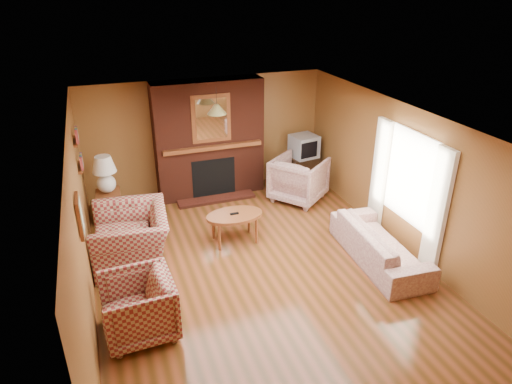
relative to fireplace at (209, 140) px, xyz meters
name	(u,v)px	position (x,y,z in m)	size (l,w,h in m)	color
floor	(260,268)	(0.00, -2.98, -1.18)	(6.50, 6.50, 0.00)	#4B2C10
ceiling	(261,122)	(0.00, -2.98, 1.22)	(6.50, 6.50, 0.00)	white
wall_back	(206,135)	(0.00, 0.27, 0.02)	(6.50, 6.50, 0.00)	brown
wall_front	(390,357)	(0.00, -6.23, 0.02)	(6.50, 6.50, 0.00)	brown
wall_left	(81,230)	(-2.50, -2.98, 0.02)	(6.50, 6.50, 0.00)	brown
wall_right	(403,178)	(2.50, -2.98, 0.02)	(6.50, 6.50, 0.00)	brown
fireplace	(209,140)	(0.00, 0.00, 0.00)	(2.20, 0.82, 2.40)	#4A1B10
window_right	(407,187)	(2.45, -3.18, -0.06)	(0.10, 1.85, 2.00)	#ECE4C8
bookshelf	(79,149)	(-2.44, -1.08, 0.48)	(0.09, 0.55, 0.71)	brown
botanical_print	(80,216)	(-2.47, -3.28, 0.37)	(0.05, 0.40, 0.50)	brown
pendant_light	(217,109)	(0.00, -0.68, 0.82)	(0.36, 0.36, 0.48)	black
plaid_loveseat	(131,237)	(-1.85, -2.05, -0.75)	(1.33, 1.16, 0.86)	maroon
plaid_armchair	(138,307)	(-1.95, -3.80, -0.77)	(0.88, 0.90, 0.82)	maroon
floral_sofa	(380,244)	(1.90, -3.41, -0.88)	(2.05, 0.80, 0.60)	beige
floral_armchair	(299,179)	(1.62, -0.90, -0.73)	(0.96, 0.99, 0.90)	beige
coffee_table	(234,217)	(-0.12, -2.05, -0.71)	(0.98, 0.61, 0.55)	brown
side_table	(110,206)	(-2.10, -0.53, -0.89)	(0.44, 0.44, 0.59)	brown
table_lamp	(105,173)	(-2.10, -0.53, -0.20)	(0.43, 0.43, 0.71)	silver
tv_stand	(303,170)	(2.05, -0.18, -0.87)	(0.58, 0.52, 0.63)	black
crt_tv	(304,146)	(2.05, -0.19, -0.31)	(0.60, 0.60, 0.48)	#9D9FA5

